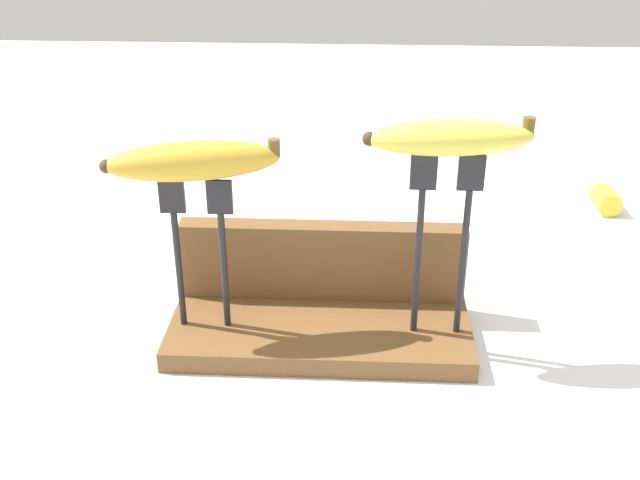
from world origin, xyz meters
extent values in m
plane|color=silver|center=(0.00, 0.00, 0.00)|extent=(3.00, 3.00, 0.00)
cube|color=brown|center=(0.00, 0.00, 0.01)|extent=(0.33, 0.14, 0.02)
cube|color=brown|center=(0.00, 0.06, 0.07)|extent=(0.32, 0.03, 0.09)
cylinder|color=black|center=(-0.15, -0.01, 0.09)|extent=(0.01, 0.01, 0.13)
cube|color=black|center=(-0.15, -0.01, 0.17)|extent=(0.03, 0.01, 0.04)
cylinder|color=black|center=(-0.10, -0.01, 0.09)|extent=(0.01, 0.01, 0.13)
cube|color=black|center=(-0.10, -0.01, 0.17)|extent=(0.03, 0.01, 0.04)
cylinder|color=black|center=(0.10, -0.01, 0.11)|extent=(0.01, 0.01, 0.16)
cube|color=black|center=(0.10, -0.01, 0.21)|extent=(0.03, 0.01, 0.04)
cylinder|color=black|center=(0.15, -0.01, 0.11)|extent=(0.01, 0.01, 0.16)
cube|color=black|center=(0.15, -0.01, 0.21)|extent=(0.03, 0.01, 0.04)
ellipsoid|color=gold|center=(-0.12, -0.01, 0.21)|extent=(0.18, 0.08, 0.04)
cylinder|color=brown|center=(-0.05, 0.01, 0.22)|extent=(0.01, 0.01, 0.02)
sphere|color=#3F2D19|center=(-0.20, -0.03, 0.21)|extent=(0.01, 0.01, 0.01)
ellipsoid|color=#DBD147|center=(0.12, -0.01, 0.24)|extent=(0.16, 0.06, 0.03)
cylinder|color=brown|center=(0.20, 0.00, 0.25)|extent=(0.01, 0.01, 0.02)
sphere|color=#3F2D19|center=(0.05, -0.02, 0.24)|extent=(0.01, 0.01, 0.01)
cylinder|color=yellow|center=(0.41, 0.37, 0.02)|extent=(0.04, 0.05, 0.03)
cylinder|color=beige|center=(0.41, 0.39, 0.02)|extent=(0.03, 0.00, 0.03)
camera|label=1|loc=(0.04, -0.70, 0.48)|focal=42.52mm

